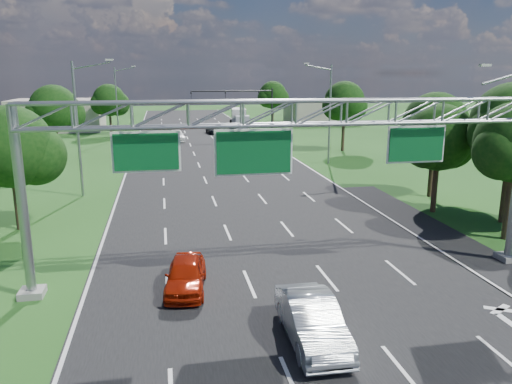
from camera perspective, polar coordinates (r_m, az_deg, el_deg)
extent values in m
plane|color=#1C4715|center=(40.25, -2.77, 0.27)|extent=(220.00, 220.00, 0.00)
cube|color=black|center=(40.25, -2.77, 0.27)|extent=(18.00, 180.00, 0.02)
cube|color=black|center=(29.08, 22.43, -5.97)|extent=(3.00, 30.00, 0.02)
cube|color=gray|center=(28.24, 26.88, -6.67)|extent=(1.00, 1.00, 0.30)
cube|color=gray|center=(23.39, -24.21, -10.45)|extent=(1.00, 1.00, 0.30)
cylinder|color=gray|center=(22.20, -25.15, -1.29)|extent=(0.40, 0.40, 8.00)
cylinder|color=gray|center=(26.03, 26.82, 11.70)|extent=(2.54, 0.12, 0.79)
cube|color=beige|center=(25.33, 24.72, 13.03)|extent=(0.50, 0.22, 0.12)
cube|color=white|center=(21.06, -12.42, 4.51)|extent=(2.80, 0.05, 1.70)
cube|color=#0A5225|center=(21.00, -12.42, 4.49)|extent=(2.62, 0.05, 1.52)
cube|color=white|center=(21.41, -0.25, 4.56)|extent=(3.40, 0.05, 2.00)
cube|color=#0A5225|center=(21.35, -0.22, 4.54)|extent=(3.22, 0.05, 1.82)
cube|color=white|center=(23.90, 17.81, 5.21)|extent=(2.80, 0.05, 1.70)
cube|color=#0A5225|center=(23.84, 17.88, 5.19)|extent=(2.62, 0.05, 1.52)
cylinder|color=black|center=(75.82, 1.84, 9.14)|extent=(0.24, 0.24, 7.00)
cylinder|color=black|center=(74.59, -2.74, 11.45)|extent=(12.00, 0.18, 0.18)
imported|color=black|center=(74.02, -7.42, 10.92)|extent=(0.18, 0.22, 1.10)
imported|color=black|center=(74.48, -3.51, 11.01)|extent=(0.18, 0.22, 1.10)
imported|color=black|center=(75.27, 0.34, 11.06)|extent=(0.18, 0.22, 1.10)
cylinder|color=gray|center=(39.54, -19.71, 6.62)|extent=(0.20, 0.20, 10.00)
cylinder|color=gray|center=(39.14, -18.34, 13.58)|extent=(2.78, 0.12, 0.60)
cube|color=beige|center=(39.01, -16.43, 14.30)|extent=(0.55, 0.22, 0.12)
cylinder|color=gray|center=(74.20, -15.63, 9.73)|extent=(0.20, 0.20, 10.00)
cylinder|color=gray|center=(73.99, -14.84, 13.42)|extent=(2.78, 0.12, 0.60)
cube|color=beige|center=(73.92, -13.82, 13.79)|extent=(0.55, 0.22, 0.12)
cylinder|color=gray|center=(51.81, 8.43, 8.69)|extent=(0.20, 0.20, 10.00)
cylinder|color=gray|center=(51.24, 7.20, 13.94)|extent=(2.78, 0.12, 0.60)
cube|color=beige|center=(50.87, 5.77, 14.43)|extent=(0.55, 0.22, 0.12)
cylinder|color=#2D2116|center=(31.22, 26.84, -1.53)|extent=(0.36, 0.36, 3.74)
sphere|color=black|center=(29.80, 26.31, 4.15)|extent=(3.08, 3.08, 3.08)
cylinder|color=#2D2116|center=(34.68, 26.55, 0.25)|extent=(0.36, 0.36, 4.18)
sphere|color=black|center=(33.22, 25.95, 6.09)|extent=(3.50, 3.50, 3.50)
cylinder|color=#2D2116|center=(35.54, 19.74, 0.45)|extent=(0.36, 0.36, 3.30)
sphere|color=black|center=(34.98, 20.18, 5.90)|extent=(4.40, 4.40, 4.40)
sphere|color=black|center=(35.96, 21.30, 5.10)|extent=(3.30, 3.30, 3.30)
sphere|color=black|center=(34.29, 18.94, 5.11)|extent=(3.08, 3.08, 3.08)
cylinder|color=#2D2116|center=(39.90, 19.38, 1.98)|extent=(0.36, 0.36, 3.52)
sphere|color=black|center=(39.38, 19.79, 7.24)|extent=(4.80, 4.80, 4.80)
sphere|color=black|center=(40.40, 20.92, 6.42)|extent=(3.60, 3.60, 3.60)
sphere|color=black|center=(38.64, 18.57, 6.51)|extent=(3.36, 3.36, 3.36)
cylinder|color=#2D2116|center=(32.92, -25.61, -1.29)|extent=(0.36, 0.36, 3.08)
sphere|color=black|center=(32.30, -26.23, 4.67)|extent=(4.80, 4.80, 4.80)
sphere|color=black|center=(32.46, -23.90, 3.86)|extent=(3.60, 3.60, 3.60)
cylinder|color=#2D2116|center=(55.36, -21.75, 4.92)|extent=(0.36, 0.36, 3.74)
sphere|color=black|center=(54.99, -22.09, 8.82)|extent=(4.80, 4.80, 4.80)
sphere|color=black|center=(55.20, -20.73, 8.32)|extent=(3.60, 3.60, 3.60)
sphere|color=black|center=(54.95, -23.22, 8.21)|extent=(3.36, 3.36, 3.36)
cylinder|color=#2D2116|center=(79.56, -16.28, 7.48)|extent=(0.36, 0.36, 3.30)
sphere|color=black|center=(79.30, -16.45, 10.05)|extent=(4.80, 4.80, 4.80)
sphere|color=black|center=(79.62, -15.52, 9.68)|extent=(3.60, 3.60, 3.60)
sphere|color=black|center=(79.14, -17.23, 9.64)|extent=(3.36, 3.36, 3.36)
cylinder|color=#2D2116|center=(61.12, 9.92, 6.49)|extent=(0.36, 0.36, 3.96)
sphere|color=black|center=(60.78, 10.06, 10.14)|extent=(4.80, 4.80, 4.80)
sphere|color=black|center=(61.62, 10.97, 9.58)|extent=(3.60, 3.60, 3.60)
sphere|color=black|center=(60.16, 9.17, 9.68)|extent=(3.36, 3.36, 3.36)
cylinder|color=#2D2116|center=(89.26, 1.92, 8.67)|extent=(0.36, 0.36, 3.52)
sphere|color=black|center=(89.03, 1.94, 11.03)|extent=(4.80, 4.80, 4.80)
sphere|color=black|center=(89.71, 2.64, 10.66)|extent=(3.60, 3.60, 3.60)
sphere|color=black|center=(88.53, 1.28, 10.71)|extent=(3.36, 3.36, 3.36)
cube|color=#AC9E90|center=(88.67, -21.68, 8.19)|extent=(14.00, 10.00, 5.00)
cube|color=#AC9E90|center=(95.71, 7.32, 9.03)|extent=(12.00, 9.00, 4.00)
imported|color=#A61D07|center=(21.96, -8.04, -9.34)|extent=(2.15, 4.30, 1.41)
imported|color=#B7BEC3|center=(17.96, 6.41, -14.36)|extent=(1.78, 4.88, 1.60)
imported|color=silver|center=(70.32, -9.06, 6.38)|extent=(2.44, 5.19, 1.46)
imported|color=black|center=(78.15, -4.88, 7.06)|extent=(2.20, 4.13, 1.10)
imported|color=silver|center=(58.82, -2.90, 5.10)|extent=(1.46, 3.97, 1.30)
cube|color=beige|center=(88.82, -2.00, 8.57)|extent=(3.06, 6.21, 2.99)
cube|color=silver|center=(84.75, -1.57, 7.97)|extent=(2.53, 2.44, 2.19)
cylinder|color=black|center=(84.84, -2.32, 7.56)|extent=(0.35, 1.00, 1.00)
cylinder|color=black|center=(85.18, -0.85, 7.59)|extent=(0.35, 1.00, 1.00)
cylinder|color=black|center=(90.73, -2.88, 7.94)|extent=(0.35, 1.00, 1.00)
cylinder|color=black|center=(91.05, -1.50, 7.97)|extent=(0.35, 1.00, 1.00)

